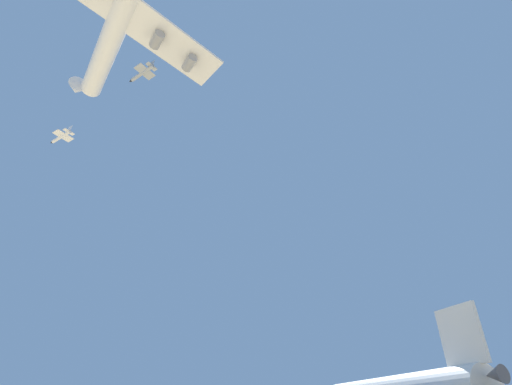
% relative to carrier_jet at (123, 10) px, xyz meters
% --- Properties ---
extents(carrier_jet, '(78.65, 59.73, 20.51)m').
position_rel_carrier_jet_xyz_m(carrier_jet, '(0.00, 0.00, 0.00)').
color(carrier_jet, white).
extents(chase_jet_left_wing, '(15.32, 8.82, 4.00)m').
position_rel_carrier_jet_xyz_m(chase_jet_left_wing, '(41.61, -21.72, 27.08)').
color(chase_jet_left_wing, '#999EA3').
extents(chase_jet_high_escort, '(15.29, 8.90, 4.00)m').
position_rel_carrier_jet_xyz_m(chase_jet_high_escort, '(86.43, -6.67, 13.27)').
color(chase_jet_high_escort, silver).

